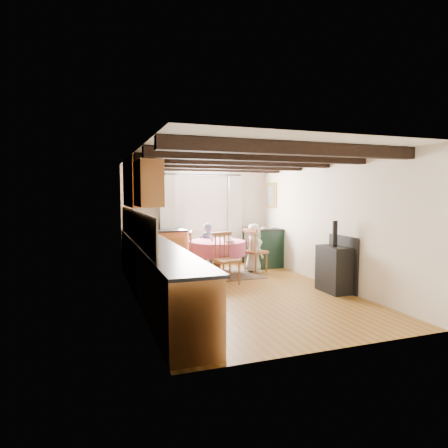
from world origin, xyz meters
name	(u,v)px	position (x,y,z in m)	size (l,w,h in m)	color
floor	(239,291)	(0.00, 0.00, 0.00)	(3.60, 5.50, 0.00)	olive
ceiling	(239,156)	(0.00, 0.00, 2.40)	(3.60, 5.50, 0.00)	white
wall_back	(197,216)	(0.00, 2.75, 1.20)	(3.60, 0.00, 2.40)	silver
wall_front	(332,244)	(0.00, -2.75, 1.20)	(3.60, 0.00, 2.40)	silver
wall_left	(135,228)	(-1.80, 0.00, 1.20)	(0.00, 5.50, 2.40)	silver
wall_right	(326,222)	(1.80, 0.00, 1.20)	(0.00, 5.50, 2.40)	silver
beam_a	(299,149)	(0.00, -2.00, 2.31)	(3.60, 0.16, 0.16)	black
beam_b	(264,156)	(0.00, -1.00, 2.31)	(3.60, 0.16, 0.16)	black
beam_c	(239,161)	(0.00, 0.00, 2.31)	(3.60, 0.16, 0.16)	black
beam_d	(221,165)	(0.00, 1.00, 2.31)	(3.60, 0.16, 0.16)	black
beam_e	(206,168)	(0.00, 2.00, 2.31)	(3.60, 0.16, 0.16)	black
splash_left	(134,226)	(-1.78, 0.30, 1.20)	(0.02, 4.50, 0.55)	beige
splash_back	(156,217)	(-1.00, 2.73, 1.20)	(1.40, 0.02, 0.55)	beige
base_cabinet_left	(155,273)	(-1.50, 0.00, 0.44)	(0.60, 5.30, 0.88)	#9F5B23
base_cabinet_back	(157,251)	(-1.05, 2.45, 0.44)	(1.30, 0.60, 0.88)	#9F5B23
worktop_left	(156,245)	(-1.48, 0.00, 0.90)	(0.64, 5.30, 0.04)	black
worktop_back	(157,231)	(-1.05, 2.43, 0.90)	(1.30, 0.64, 0.04)	black
wall_cabinet_glass	(136,183)	(-1.63, 1.20, 1.95)	(0.34, 1.80, 0.90)	#9F5B23
wall_cabinet_solid	(148,184)	(-1.63, -0.30, 1.90)	(0.34, 0.90, 0.70)	#9F5B23
window_frame	(201,199)	(0.10, 2.73, 1.60)	(1.34, 0.03, 1.54)	white
window_pane	(201,199)	(0.10, 2.74, 1.60)	(1.20, 0.01, 1.40)	white
curtain_left	(168,221)	(-0.75, 2.65, 1.10)	(0.35, 0.10, 2.10)	silver
curtain_right	(235,219)	(0.95, 2.65, 1.10)	(0.35, 0.10, 2.10)	silver
curtain_rod	(202,174)	(0.10, 2.65, 2.20)	(0.03, 0.03, 2.00)	black
wall_picture	(271,195)	(1.77, 2.30, 1.70)	(0.04, 0.50, 0.60)	gold
wall_plate	(238,195)	(1.05, 2.72, 1.70)	(0.30, 0.30, 0.02)	silver
rug	(217,275)	(0.07, 1.46, 0.01)	(1.76, 1.37, 0.01)	#493B2F
dining_table	(217,258)	(0.07, 1.46, 0.37)	(1.22, 1.22, 0.73)	#B46072
chair_near	(227,258)	(-0.02, 0.59, 0.50)	(0.43, 0.45, 1.00)	#945A33
chair_left	(183,254)	(-0.66, 1.50, 0.48)	(0.41, 0.43, 0.97)	#945A33
chair_right	(256,250)	(0.97, 1.44, 0.49)	(0.42, 0.44, 0.99)	#945A33
aga_range	(262,246)	(1.47, 2.15, 0.47)	(0.65, 1.01, 0.93)	black
cast_iron_stove	(334,257)	(1.58, -0.59, 0.64)	(0.38, 0.64, 1.27)	black
child_far	(207,246)	(0.04, 2.06, 0.54)	(0.39, 0.26, 1.08)	#465467
child_right	(254,248)	(0.94, 1.46, 0.54)	(0.53, 0.34, 1.08)	beige
bowl_a	(230,242)	(0.22, 1.08, 0.76)	(0.22, 0.22, 0.05)	silver
bowl_b	(227,239)	(0.31, 1.44, 0.77)	(0.21, 0.21, 0.07)	silver
cup	(212,238)	(0.00, 1.59, 0.78)	(0.10, 0.10, 0.09)	silver
canister_tall	(144,225)	(-1.34, 2.38, 1.04)	(0.14, 0.14, 0.25)	#262628
canister_wide	(153,225)	(-1.11, 2.52, 1.03)	(0.19, 0.19, 0.22)	#262628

